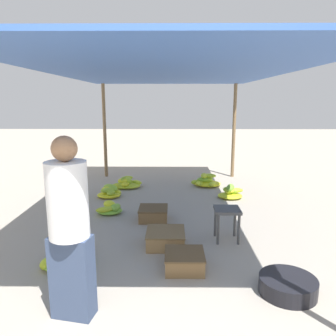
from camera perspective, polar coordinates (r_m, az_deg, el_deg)
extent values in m
cylinder|color=olive|center=(8.22, -10.96, 6.32)|extent=(0.08, 0.08, 2.27)
cylinder|color=olive|center=(8.20, 11.40, 6.28)|extent=(0.08, 0.08, 2.27)
cube|color=#33569E|center=(5.14, -0.01, 16.34)|extent=(3.57, 6.21, 0.04)
cube|color=#384766|center=(3.11, -16.29, -17.70)|extent=(0.39, 0.26, 0.74)
cylinder|color=white|center=(2.84, -17.09, -5.34)|extent=(0.40, 0.40, 0.65)
sphere|color=#9E704C|center=(2.75, -17.63, 3.24)|extent=(0.21, 0.21, 0.21)
cube|color=#4C4C4C|center=(4.50, 10.29, -7.19)|extent=(0.34, 0.34, 0.04)
cylinder|color=#4C4C4C|center=(4.44, 8.72, -10.55)|extent=(0.04, 0.04, 0.41)
cylinder|color=#4C4C4C|center=(4.48, 12.22, -10.45)|extent=(0.04, 0.04, 0.41)
cylinder|color=#4C4C4C|center=(4.69, 8.25, -9.30)|extent=(0.04, 0.04, 0.41)
cylinder|color=#4C4C4C|center=(4.73, 11.56, -9.22)|extent=(0.04, 0.04, 0.41)
cylinder|color=black|center=(3.63, 20.12, -18.68)|extent=(0.56, 0.56, 0.17)
ellipsoid|color=#88BB34|center=(4.20, -15.97, -13.45)|extent=(0.21, 0.26, 0.13)
ellipsoid|color=#75B337|center=(3.96, -17.61, -14.77)|extent=(0.10, 0.28, 0.14)
ellipsoid|color=#75B337|center=(4.06, -16.72, -12.84)|extent=(0.31, 0.25, 0.12)
ellipsoid|color=#BACF2B|center=(4.07, -20.11, -15.32)|extent=(0.24, 0.26, 0.14)
ellipsoid|color=yellow|center=(3.99, -19.02, -15.16)|extent=(0.15, 0.28, 0.15)
ellipsoid|color=#8DBD33|center=(4.09, -17.14, -15.35)|extent=(0.58, 0.51, 0.10)
ellipsoid|color=#77B437|center=(5.63, -9.54, -6.74)|extent=(0.25, 0.31, 0.12)
ellipsoid|color=#7BB536|center=(5.59, -9.03, -6.75)|extent=(0.17, 0.27, 0.10)
ellipsoid|color=#CCD628|center=(5.66, -10.17, -6.25)|extent=(0.27, 0.24, 0.14)
ellipsoid|color=#B7CE2B|center=(5.53, -10.86, -7.09)|extent=(0.34, 0.24, 0.09)
ellipsoid|color=#76B437|center=(5.66, -10.12, -7.33)|extent=(0.42, 0.37, 0.10)
ellipsoid|color=#C0D12A|center=(7.30, -5.56, -2.50)|extent=(0.32, 0.27, 0.10)
ellipsoid|color=#A2C52F|center=(7.20, -7.10, -2.11)|extent=(0.30, 0.31, 0.15)
ellipsoid|color=yellow|center=(7.08, -7.43, -2.83)|extent=(0.20, 0.24, 0.09)
ellipsoid|color=#93BF32|center=(7.24, -7.45, -1.85)|extent=(0.22, 0.33, 0.11)
ellipsoid|color=#ADCA2D|center=(7.22, -7.18, -1.76)|extent=(0.29, 0.23, 0.10)
ellipsoid|color=#BBCF2B|center=(7.11, -8.48, -3.13)|extent=(0.34, 0.14, 0.14)
ellipsoid|color=yellow|center=(7.18, -7.79, -2.29)|extent=(0.25, 0.16, 0.14)
ellipsoid|color=#BACF2B|center=(7.23, -7.02, -3.03)|extent=(0.55, 0.48, 0.10)
ellipsoid|color=yellow|center=(6.58, -10.94, -3.72)|extent=(0.17, 0.24, 0.10)
ellipsoid|color=#94C032|center=(6.49, -10.33, -3.81)|extent=(0.35, 0.26, 0.09)
ellipsoid|color=#98C131|center=(6.45, -9.89, -4.25)|extent=(0.22, 0.25, 0.10)
ellipsoid|color=#C8D428|center=(6.55, -10.24, -3.65)|extent=(0.23, 0.12, 0.12)
ellipsoid|color=yellow|center=(6.66, -8.89, -4.20)|extent=(0.26, 0.29, 0.12)
ellipsoid|color=#7EB736|center=(6.71, -10.31, -3.83)|extent=(0.16, 0.24, 0.11)
ellipsoid|color=#8ABB33|center=(6.58, -9.98, -3.41)|extent=(0.36, 0.30, 0.15)
ellipsoid|color=yellow|center=(6.57, -10.25, -4.62)|extent=(0.46, 0.40, 0.10)
ellipsoid|color=#7CB636|center=(6.49, 10.80, -3.39)|extent=(0.24, 0.35, 0.13)
ellipsoid|color=#C3D229|center=(6.51, 10.74, -3.94)|extent=(0.26, 0.29, 0.09)
ellipsoid|color=#C5D329|center=(6.50, 10.75, -3.82)|extent=(0.18, 0.26, 0.09)
ellipsoid|color=#C5D329|center=(6.55, 11.73, -3.83)|extent=(0.30, 0.18, 0.09)
ellipsoid|color=#9AC231|center=(6.53, 10.77, -3.83)|extent=(0.32, 0.28, 0.14)
ellipsoid|color=yellow|center=(6.53, 10.74, -4.75)|extent=(0.48, 0.42, 0.10)
ellipsoid|color=#7BB636|center=(7.33, 6.09, -1.95)|extent=(0.27, 0.17, 0.10)
ellipsoid|color=#96C031|center=(7.37, 6.82, -2.06)|extent=(0.33, 0.26, 0.10)
ellipsoid|color=#AECA2D|center=(7.35, 7.24, -1.32)|extent=(0.32, 0.23, 0.09)
ellipsoid|color=#AAC82E|center=(7.36, 4.98, -2.49)|extent=(0.24, 0.13, 0.11)
ellipsoid|color=#B5CD2C|center=(7.17, 7.72, -2.78)|extent=(0.22, 0.24, 0.10)
ellipsoid|color=#C1D12A|center=(7.27, 5.52, -2.68)|extent=(0.17, 0.32, 0.10)
ellipsoid|color=#B9CE2B|center=(7.35, 6.29, -1.33)|extent=(0.17, 0.34, 0.10)
ellipsoid|color=yellow|center=(7.39, 6.88, -2.71)|extent=(0.59, 0.52, 0.10)
cube|color=brown|center=(5.28, -2.56, -8.05)|extent=(0.44, 0.44, 0.18)
cube|color=brown|center=(5.25, -2.57, -7.01)|extent=(0.46, 0.46, 0.02)
cube|color=#9E7A4C|center=(4.40, -0.44, -12.25)|extent=(0.48, 0.48, 0.18)
cube|color=brown|center=(4.36, -0.44, -11.03)|extent=(0.50, 0.50, 0.02)
cube|color=brown|center=(3.85, 2.88, -15.99)|extent=(0.43, 0.43, 0.18)
cube|color=brown|center=(3.80, 2.90, -14.68)|extent=(0.45, 0.45, 0.02)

